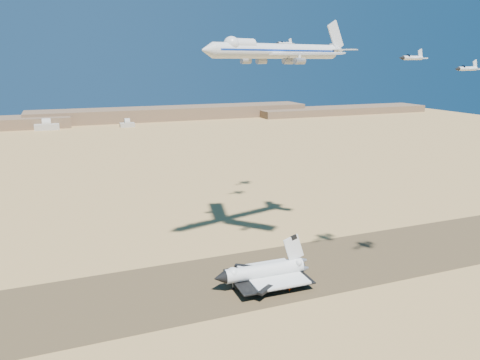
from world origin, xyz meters
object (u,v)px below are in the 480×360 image
object	(u,v)px
carrier_747	(274,51)
chase_jet_c	(278,47)
crew_c	(290,290)
chase_jet_a	(412,58)
chase_jet_d	(284,43)
shuttle	(263,272)
chase_jet_b	(467,68)
crew_b	(283,286)
crew_a	(291,288)

from	to	relation	value
carrier_747	chase_jet_c	xyz separation A→B (m)	(24.35, 45.61, 3.07)
crew_c	chase_jet_a	distance (m)	97.68
carrier_747	chase_jet_d	bearing A→B (deg)	45.20
shuttle	carrier_747	size ratio (longest dim) A/B	0.50
chase_jet_b	carrier_747	bearing A→B (deg)	112.17
shuttle	chase_jet_a	distance (m)	98.29
crew_b	chase_jet_a	size ratio (longest dim) A/B	0.10
crew_b	chase_jet_b	bearing A→B (deg)	-146.53
crew_b	chase_jet_d	xyz separation A→B (m)	(49.73, 102.87, 95.25)
crew_b	crew_a	bearing A→B (deg)	177.39
shuttle	carrier_747	bearing A→B (deg)	61.27
chase_jet_a	chase_jet_c	size ratio (longest dim) A/B	1.18
crew_c	carrier_747	bearing A→B (deg)	-50.01
carrier_747	crew_a	xyz separation A→B (m)	(-9.51, -39.00, -89.41)
crew_c	chase_jet_a	world-z (taller)	chase_jet_a
crew_c	chase_jet_a	xyz separation A→B (m)	(45.30, -4.16, 86.44)
crew_a	chase_jet_a	distance (m)	97.23
crew_b	shuttle	bearing A→B (deg)	13.05
chase_jet_d	crew_a	bearing A→B (deg)	-139.21
crew_b	chase_jet_d	world-z (taller)	chase_jet_d
carrier_747	crew_c	bearing A→B (deg)	-119.74
chase_jet_a	chase_jet_b	size ratio (longest dim) A/B	1.07
crew_a	crew_b	size ratio (longest dim) A/B	1.10
shuttle	chase_jet_c	xyz separation A→B (m)	(41.92, 76.45, 88.18)
chase_jet_c	crew_b	bearing A→B (deg)	-124.73
crew_b	chase_jet_d	bearing A→B (deg)	-61.88
shuttle	crew_a	distance (m)	12.26
chase_jet_c	chase_jet_a	bearing A→B (deg)	-94.69
chase_jet_c	crew_a	bearing A→B (deg)	-122.99
chase_jet_a	chase_jet_d	world-z (taller)	chase_jet_d
carrier_747	crew_c	size ratio (longest dim) A/B	42.87
carrier_747	crew_b	xyz separation A→B (m)	(-11.32, -36.25, -89.49)
chase_jet_d	crew_c	bearing A→B (deg)	-139.50
crew_c	chase_jet_d	bearing A→B (deg)	-59.79
chase_jet_b	crew_b	bearing A→B (deg)	142.62
chase_jet_c	chase_jet_d	distance (m)	25.42
chase_jet_a	shuttle	bearing A→B (deg)	144.66
chase_jet_a	chase_jet_d	distance (m)	111.41
shuttle	carrier_747	distance (m)	92.22
crew_c	chase_jet_b	xyz separation A→B (m)	(57.90, -17.84, 82.74)
shuttle	crew_c	world-z (taller)	shuttle
crew_b	crew_c	size ratio (longest dim) A/B	0.86
shuttle	crew_c	size ratio (longest dim) A/B	21.48
chase_jet_a	chase_jet_d	xyz separation A→B (m)	(3.81, 111.01, 8.68)
shuttle	chase_jet_d	size ratio (longest dim) A/B	2.72
crew_a	chase_jet_b	bearing A→B (deg)	-120.77
crew_a	chase_jet_c	distance (m)	129.84
chase_jet_b	chase_jet_d	xyz separation A→B (m)	(-8.79, 124.68, 12.38)
chase_jet_b	chase_jet_c	world-z (taller)	chase_jet_c
chase_jet_b	chase_jet_d	distance (m)	125.60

